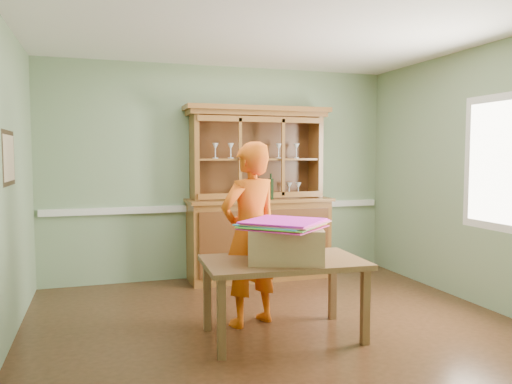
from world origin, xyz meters
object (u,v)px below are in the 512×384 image
object	(u,v)px
dining_table	(283,269)
cardboard_box	(286,244)
person	(250,234)
china_hutch	(258,219)

from	to	relation	value
dining_table	cardboard_box	distance (m)	0.23
dining_table	person	distance (m)	0.51
china_hutch	dining_table	distance (m)	2.11
china_hutch	dining_table	bearing A→B (deg)	-102.07
cardboard_box	person	bearing A→B (deg)	110.06
person	cardboard_box	bearing A→B (deg)	89.80
dining_table	cardboard_box	world-z (taller)	cardboard_box
china_hutch	cardboard_box	bearing A→B (deg)	-101.80
cardboard_box	person	xyz separation A→B (m)	(-0.17, 0.47, 0.03)
cardboard_box	person	distance (m)	0.50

